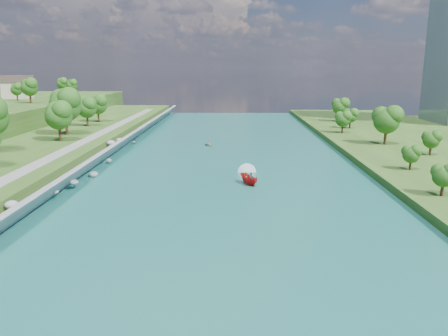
{
  "coord_description": "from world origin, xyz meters",
  "views": [
    {
      "loc": [
        1.66,
        -59.77,
        19.87
      ],
      "look_at": [
        0.1,
        16.24,
        2.5
      ],
      "focal_mm": 35.0,
      "sensor_mm": 36.0,
      "label": 1
    }
  ],
  "objects": [
    {
      "name": "trees_ridge",
      "position": [
        -71.02,
        97.39,
        13.33
      ],
      "size": [
        22.1,
        65.44,
        9.42
      ],
      "color": "#174A13",
      "rests_on": "ridge_west"
    },
    {
      "name": "raft",
      "position": [
        -4.66,
        52.84,
        0.46
      ],
      "size": [
        3.2,
        3.42,
        1.62
      ],
      "rotation": [
        0.0,
        0.0,
        0.59
      ],
      "color": "gray",
      "rests_on": "river_water"
    },
    {
      "name": "riprap_bank",
      "position": [
        -25.84,
        19.16,
        1.8
      ],
      "size": [
        3.97,
        236.0,
        4.05
      ],
      "color": "slate",
      "rests_on": "ground"
    },
    {
      "name": "river_water",
      "position": [
        0.0,
        20.0,
        0.05
      ],
      "size": [
        55.0,
        240.0,
        0.1
      ],
      "primitive_type": "cube",
      "color": "#1A5F64",
      "rests_on": "ground"
    },
    {
      "name": "riverside_path",
      "position": [
        -32.5,
        20.0,
        3.55
      ],
      "size": [
        3.0,
        200.0,
        0.1
      ],
      "primitive_type": "cube",
      "color": "gray",
      "rests_on": "berm_west"
    },
    {
      "name": "motorboat",
      "position": [
        4.45,
        15.17,
        0.92
      ],
      "size": [
        3.79,
        19.32,
        2.23
      ],
      "rotation": [
        0.0,
        0.0,
        3.62
      ],
      "color": "#B80E0F",
      "rests_on": "river_water"
    },
    {
      "name": "ground",
      "position": [
        0.0,
        0.0,
        0.0
      ],
      "size": [
        260.0,
        260.0,
        0.0
      ],
      "primitive_type": "plane",
      "color": "#2D5119",
      "rests_on": "ground"
    },
    {
      "name": "trees_east",
      "position": [
        37.62,
        34.47,
        6.36
      ],
      "size": [
        15.56,
        141.11,
        11.49
      ],
      "color": "#174A13",
      "rests_on": "berm_east"
    }
  ]
}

